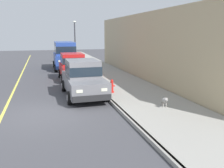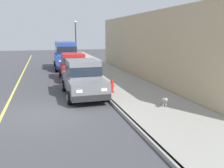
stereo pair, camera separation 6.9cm
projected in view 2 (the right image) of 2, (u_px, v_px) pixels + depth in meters
The scene contains 11 objects.
ground_plane at pixel (43, 114), 10.06m from camera, with size 80.00×80.00×0.00m, color #424247.
curb at pixel (116, 106), 10.90m from camera, with size 0.16×64.00×0.14m, color gray.
sidewalk at pixel (152, 103), 11.38m from camera, with size 3.60×64.00×0.14m, color #99968E.
lane_centre_line at pixel (1, 117), 9.63m from camera, with size 0.12×57.60×0.01m, color #E0D64C.
car_grey_sedan at pixel (83, 78), 12.75m from camera, with size 2.07×4.61×1.92m.
car_red_hatchback at pixel (73, 66), 17.35m from camera, with size 1.97×3.81×1.88m.
car_blue_van at pixel (65, 54), 22.33m from camera, with size 2.18×4.92×2.52m.
dog_grey at pixel (164, 100), 10.48m from camera, with size 0.32×0.74×0.49m.
fire_hydrant at pixel (112, 86), 13.01m from camera, with size 0.34×0.24×0.72m.
street_lamp at pixel (76, 37), 25.32m from camera, with size 0.36×0.36×4.42m.
building_facade at pixel (143, 47), 17.29m from camera, with size 0.50×20.00×4.67m, color tan.
Camera 2 is at (0.18, -10.01, 3.30)m, focal length 38.59 mm.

